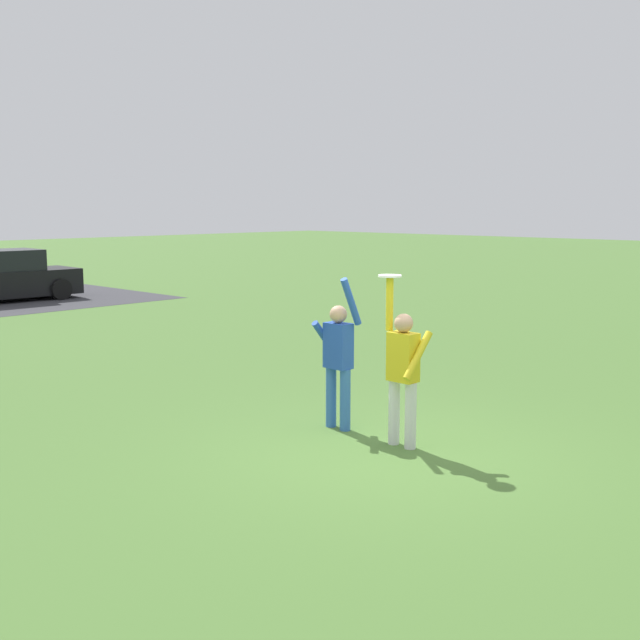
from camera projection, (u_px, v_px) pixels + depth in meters
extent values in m
plane|color=#4C7533|center=(384.00, 452.00, 9.38)|extent=(120.00, 120.00, 0.00)
cylinder|color=silver|center=(411.00, 416.00, 9.47)|extent=(0.14, 0.14, 0.82)
cylinder|color=silver|center=(394.00, 412.00, 9.65)|extent=(0.14, 0.14, 0.82)
cube|color=gold|center=(403.00, 357.00, 9.45)|extent=(0.23, 0.37, 0.60)
sphere|color=tan|center=(404.00, 323.00, 9.39)|extent=(0.23, 0.23, 0.23)
cylinder|color=gold|center=(418.00, 356.00, 9.29)|extent=(0.49, 0.10, 0.56)
cylinder|color=gold|center=(390.00, 304.00, 9.52)|extent=(0.09, 0.09, 0.66)
cylinder|color=#3366B7|center=(331.00, 397.00, 10.42)|extent=(0.14, 0.14, 0.82)
cylinder|color=#3366B7|center=(345.00, 400.00, 10.24)|extent=(0.14, 0.14, 0.82)
cube|color=#234CB2|center=(338.00, 346.00, 10.22)|extent=(0.23, 0.37, 0.60)
sphere|color=tan|center=(338.00, 314.00, 10.16)|extent=(0.23, 0.23, 0.23)
cylinder|color=#234CB2|center=(326.00, 340.00, 10.38)|extent=(0.49, 0.10, 0.56)
cylinder|color=#234CB2|center=(351.00, 302.00, 9.98)|extent=(0.36, 0.10, 0.64)
cylinder|color=white|center=(390.00, 276.00, 9.47)|extent=(0.29, 0.29, 0.02)
cube|color=black|center=(9.00, 283.00, 24.30)|extent=(4.18, 1.98, 0.80)
cube|color=black|center=(3.00, 260.00, 24.10)|extent=(2.17, 1.73, 0.64)
cylinder|color=black|center=(36.00, 285.00, 25.86)|extent=(0.67, 0.25, 0.66)
cylinder|color=black|center=(61.00, 289.00, 24.56)|extent=(0.67, 0.25, 0.66)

